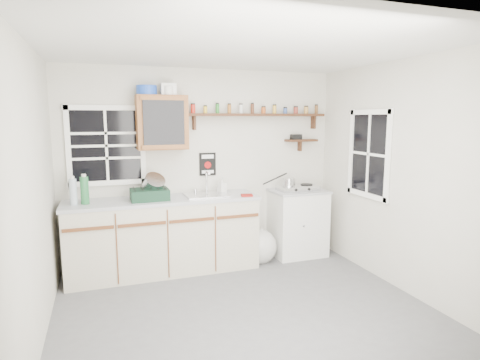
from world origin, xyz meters
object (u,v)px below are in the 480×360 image
spice_shelf (258,114)px  main_cabinet (164,235)px  dish_rack (151,191)px  hotplate (298,188)px  right_cabinet (297,222)px  upper_cabinet (162,123)px

spice_shelf → main_cabinet: bearing=-170.8°
main_cabinet → dish_rack: bearing=-165.2°
main_cabinet → dish_rack: size_ratio=5.26×
dish_rack → hotplate: (1.96, 0.04, -0.08)m
dish_rack → right_cabinet: bearing=1.4°
main_cabinet → hotplate: (1.81, 0.01, 0.48)m
right_cabinet → dish_rack: 2.06m
dish_rack → hotplate: 1.96m
main_cabinet → hotplate: hotplate is taller
dish_rack → upper_cabinet: bearing=44.8°
right_cabinet → hotplate: (-0.02, -0.02, 0.49)m
right_cabinet → hotplate: size_ratio=1.70×
hotplate → spice_shelf: bearing=157.6°
main_cabinet → spice_shelf: spice_shelf is taller
spice_shelf → right_cabinet: bearing=-19.6°
right_cabinet → upper_cabinet: 2.26m
spice_shelf → hotplate: size_ratio=3.56×
main_cabinet → right_cabinet: bearing=0.8°
spice_shelf → hotplate: (0.50, -0.21, -0.98)m
main_cabinet → upper_cabinet: (0.03, 0.14, 1.36)m
upper_cabinet → right_cabinet: bearing=-3.8°
main_cabinet → right_cabinet: main_cabinet is taller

